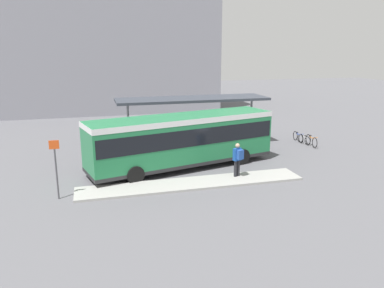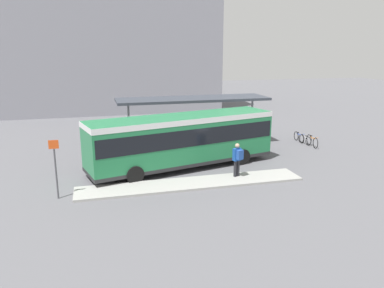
# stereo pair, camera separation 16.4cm
# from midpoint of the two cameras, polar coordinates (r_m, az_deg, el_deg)

# --- Properties ---
(ground_plane) EXTENTS (120.00, 120.00, 0.00)m
(ground_plane) POSITION_cam_midpoint_polar(r_m,az_deg,el_deg) (22.10, -1.18, -3.57)
(ground_plane) COLOR #5B5B60
(curb_island) EXTENTS (11.67, 1.80, 0.12)m
(curb_island) POSITION_cam_midpoint_polar(r_m,az_deg,el_deg) (19.32, 0.25, -6.04)
(curb_island) COLOR #9E9E99
(curb_island) RESTS_ON ground_plane
(city_bus) EXTENTS (11.37, 5.16, 3.08)m
(city_bus) POSITION_cam_midpoint_polar(r_m,az_deg,el_deg) (21.63, -1.18, 0.99)
(city_bus) COLOR #237A47
(city_bus) RESTS_ON ground_plane
(pedestrian_waiting) EXTENTS (0.52, 0.56, 1.82)m
(pedestrian_waiting) POSITION_cam_midpoint_polar(r_m,az_deg,el_deg) (20.03, 7.19, -2.10)
(pedestrian_waiting) COLOR #232328
(pedestrian_waiting) RESTS_ON curb_island
(bicycle_orange) EXTENTS (0.48, 1.79, 0.77)m
(bicycle_orange) POSITION_cam_midpoint_polar(r_m,az_deg,el_deg) (28.14, 18.01, 0.42)
(bicycle_orange) COLOR black
(bicycle_orange) RESTS_ON ground_plane
(bicycle_white) EXTENTS (0.48, 1.53, 0.66)m
(bicycle_white) POSITION_cam_midpoint_polar(r_m,az_deg,el_deg) (28.69, 16.95, 0.65)
(bicycle_white) COLOR black
(bicycle_white) RESTS_ON ground_plane
(bicycle_blue) EXTENTS (0.48, 1.63, 0.70)m
(bicycle_blue) POSITION_cam_midpoint_polar(r_m,az_deg,el_deg) (29.29, 16.14, 1.02)
(bicycle_blue) COLOR black
(bicycle_blue) RESTS_ON ground_plane
(station_shelter) EXTENTS (10.81, 3.00, 3.42)m
(station_shelter) POSITION_cam_midpoint_polar(r_m,az_deg,el_deg) (26.81, 0.32, 6.77)
(station_shelter) COLOR #383D47
(station_shelter) RESTS_ON ground_plane
(potted_planter_near_shelter) EXTENTS (1.03, 1.03, 1.41)m
(potted_planter_near_shelter) POSITION_cam_midpoint_polar(r_m,az_deg,el_deg) (24.76, 1.34, 0.10)
(potted_planter_near_shelter) COLOR slate
(potted_planter_near_shelter) RESTS_ON ground_plane
(platform_sign) EXTENTS (0.44, 0.08, 2.80)m
(platform_sign) POSITION_cam_midpoint_polar(r_m,az_deg,el_deg) (18.17, -19.84, -3.25)
(platform_sign) COLOR #4C4C51
(platform_sign) RESTS_ON ground_plane
(station_building) EXTENTS (24.59, 10.90, 15.16)m
(station_building) POSITION_cam_midpoint_polar(r_m,az_deg,el_deg) (45.11, -13.03, 14.89)
(station_building) COLOR gray
(station_building) RESTS_ON ground_plane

